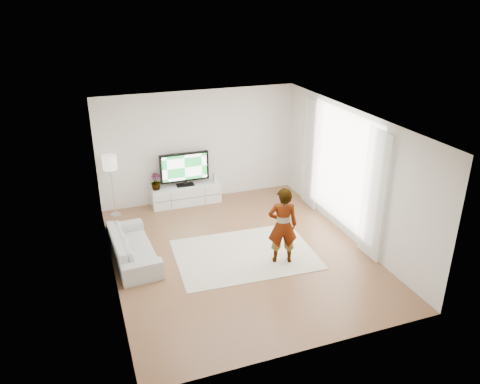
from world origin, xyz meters
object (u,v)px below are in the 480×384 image
object	(u,v)px
media_console	(186,195)
sofa	(133,246)
rug	(245,254)
floor_lamp	(110,165)
television	(184,168)
player	(283,226)

from	to	relation	value
media_console	sofa	xyz separation A→B (m)	(-1.64, -2.26, 0.04)
media_console	rug	xyz separation A→B (m)	(0.52, -2.85, -0.24)
rug	floor_lamp	world-z (taller)	floor_lamp
rug	sofa	bearing A→B (deg)	164.52
rug	television	bearing A→B (deg)	100.27
media_console	floor_lamp	distance (m)	2.04
media_console	sofa	world-z (taller)	sofa
media_console	player	world-z (taller)	player
television	player	world-z (taller)	player
rug	sofa	distance (m)	2.26
floor_lamp	television	bearing A→B (deg)	3.00
television	player	distance (m)	3.55
rug	floor_lamp	bearing A→B (deg)	129.35
player	sofa	distance (m)	3.01
media_console	television	distance (m)	0.71
television	rug	world-z (taller)	television
television	sofa	bearing A→B (deg)	-125.65
television	floor_lamp	distance (m)	1.80
floor_lamp	media_console	bearing A→B (deg)	2.11
media_console	sofa	bearing A→B (deg)	-125.98
television	floor_lamp	size ratio (longest dim) A/B	0.82
television	rug	distance (m)	3.08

